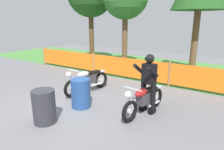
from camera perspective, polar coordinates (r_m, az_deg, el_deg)
ground at (r=6.39m, az=-11.86°, el=-8.85°), size 24.00×24.00×0.02m
grass_verge at (r=11.55m, az=11.30°, el=2.18°), size 24.00×5.71×0.01m
barrier_fence at (r=8.91m, az=4.34°, el=2.12°), size 11.44×0.08×1.05m
motorcycle_lead at (r=5.70m, az=9.10°, el=-6.86°), size 0.62×1.91×0.91m
motorcycle_trailing at (r=7.34m, az=-7.12°, el=-1.47°), size 0.66×2.03×0.96m
rider_lead at (r=5.68m, az=10.32°, el=-1.84°), size 0.61×0.62×1.69m
oil_drum at (r=6.15m, az=-8.86°, el=-5.13°), size 0.58×0.58×0.88m
spare_drum at (r=5.47m, az=-18.74°, el=-8.48°), size 0.58×0.58×0.88m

